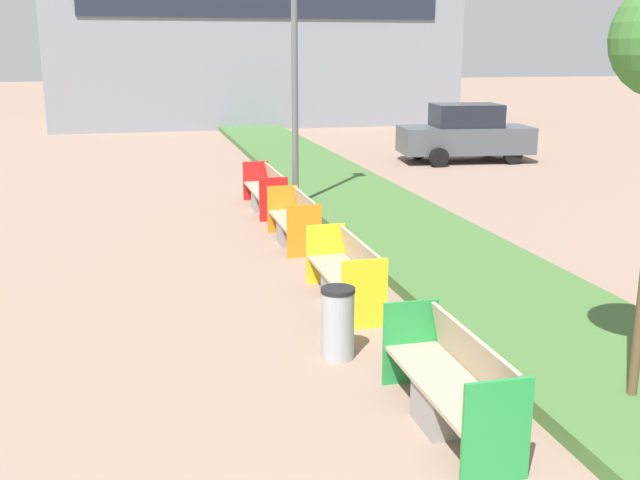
{
  "coord_description": "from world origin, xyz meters",
  "views": [
    {
      "loc": [
        -1.87,
        -1.97,
        3.56
      ],
      "look_at": [
        0.9,
        9.28,
        0.6
      ],
      "focal_mm": 42.0,
      "sensor_mm": 36.0,
      "label": 1
    }
  ],
  "objects_px": {
    "bench_green_frame": "(451,391)",
    "parked_car_distant": "(465,134)",
    "bench_yellow_frame": "(346,279)",
    "bench_red_frame": "(266,193)",
    "litter_bin": "(338,323)",
    "bench_orange_frame": "(295,225)",
    "street_lamp_post": "(294,38)"
  },
  "relations": [
    {
      "from": "bench_orange_frame",
      "to": "litter_bin",
      "type": "xyz_separation_m",
      "value": [
        -0.62,
        -5.39,
        0.07
      ]
    },
    {
      "from": "bench_orange_frame",
      "to": "bench_red_frame",
      "type": "relative_size",
      "value": 0.82
    },
    {
      "from": "parked_car_distant",
      "to": "street_lamp_post",
      "type": "bearing_deg",
      "value": -131.08
    },
    {
      "from": "bench_green_frame",
      "to": "bench_red_frame",
      "type": "height_order",
      "value": "same"
    },
    {
      "from": "litter_bin",
      "to": "parked_car_distant",
      "type": "height_order",
      "value": "parked_car_distant"
    },
    {
      "from": "litter_bin",
      "to": "bench_green_frame",
      "type": "bearing_deg",
      "value": -71.39
    },
    {
      "from": "bench_yellow_frame",
      "to": "litter_bin",
      "type": "height_order",
      "value": "bench_yellow_frame"
    },
    {
      "from": "bench_orange_frame",
      "to": "parked_car_distant",
      "type": "distance_m",
      "value": 11.83
    },
    {
      "from": "bench_green_frame",
      "to": "bench_orange_frame",
      "type": "xyz_separation_m",
      "value": [
        -0.0,
        7.25,
        -0.0
      ]
    },
    {
      "from": "bench_green_frame",
      "to": "street_lamp_post",
      "type": "distance_m",
      "value": 10.63
    },
    {
      "from": "bench_green_frame",
      "to": "bench_yellow_frame",
      "type": "height_order",
      "value": "same"
    },
    {
      "from": "litter_bin",
      "to": "street_lamp_post",
      "type": "relative_size",
      "value": 0.13
    },
    {
      "from": "litter_bin",
      "to": "bench_yellow_frame",
      "type": "bearing_deg",
      "value": 71.47
    },
    {
      "from": "bench_green_frame",
      "to": "parked_car_distant",
      "type": "distance_m",
      "value": 18.01
    },
    {
      "from": "bench_green_frame",
      "to": "street_lamp_post",
      "type": "bearing_deg",
      "value": 86.51
    },
    {
      "from": "bench_red_frame",
      "to": "street_lamp_post",
      "type": "relative_size",
      "value": 0.36
    },
    {
      "from": "street_lamp_post",
      "to": "parked_car_distant",
      "type": "height_order",
      "value": "street_lamp_post"
    },
    {
      "from": "bench_green_frame",
      "to": "parked_car_distant",
      "type": "relative_size",
      "value": 0.47
    },
    {
      "from": "bench_yellow_frame",
      "to": "parked_car_distant",
      "type": "xyz_separation_m",
      "value": [
        7.57,
        12.6,
        0.55
      ]
    },
    {
      "from": "bench_red_frame",
      "to": "litter_bin",
      "type": "distance_m",
      "value": 8.6
    },
    {
      "from": "bench_yellow_frame",
      "to": "bench_red_frame",
      "type": "distance_m",
      "value": 6.7
    },
    {
      "from": "bench_yellow_frame",
      "to": "bench_red_frame",
      "type": "relative_size",
      "value": 0.86
    },
    {
      "from": "bench_red_frame",
      "to": "street_lamp_post",
      "type": "distance_m",
      "value": 3.49
    },
    {
      "from": "bench_yellow_frame",
      "to": "bench_red_frame",
      "type": "height_order",
      "value": "same"
    },
    {
      "from": "litter_bin",
      "to": "street_lamp_post",
      "type": "xyz_separation_m",
      "value": [
        1.24,
        8.18,
        3.35
      ]
    },
    {
      "from": "bench_orange_frame",
      "to": "parked_car_distant",
      "type": "bearing_deg",
      "value": 50.17
    },
    {
      "from": "bench_yellow_frame",
      "to": "litter_bin",
      "type": "relative_size",
      "value": 2.41
    },
    {
      "from": "bench_orange_frame",
      "to": "litter_bin",
      "type": "height_order",
      "value": "bench_orange_frame"
    },
    {
      "from": "bench_orange_frame",
      "to": "street_lamp_post",
      "type": "height_order",
      "value": "street_lamp_post"
    },
    {
      "from": "bench_orange_frame",
      "to": "litter_bin",
      "type": "distance_m",
      "value": 5.43
    },
    {
      "from": "bench_orange_frame",
      "to": "bench_red_frame",
      "type": "bearing_deg",
      "value": 89.9
    },
    {
      "from": "bench_red_frame",
      "to": "litter_bin",
      "type": "height_order",
      "value": "bench_red_frame"
    }
  ]
}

